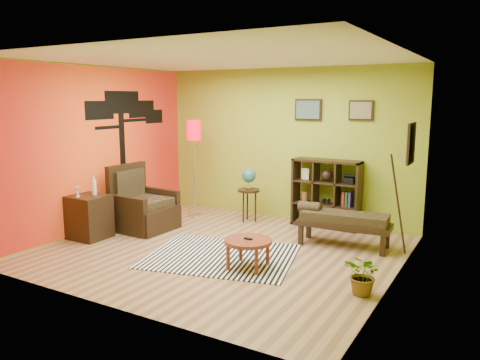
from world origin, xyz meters
The scene contains 11 objects.
ground centered at (0.00, 0.00, 0.00)m, with size 5.00×5.00×0.00m, color #A6805B.
room_shell centered at (-0.09, 0.01, 1.80)m, with size 5.04×4.54×2.82m.
zebra_rug centered at (0.15, -0.25, 0.01)m, with size 2.06×1.64×0.01m, color white.
coffee_table centered at (0.71, -0.45, 0.34)m, with size 0.64×0.64×0.42m.
armchair centered at (-1.83, 0.31, 0.34)m, with size 0.96×0.96×1.12m.
side_cabinet centered at (-2.20, -0.54, 0.36)m, with size 0.60×0.54×1.02m.
floor_lamp centered at (-1.55, 1.49, 1.50)m, with size 0.28×0.28×1.85m.
globe_table centered at (-0.46, 1.67, 0.75)m, with size 0.40×0.40×0.98m.
cube_shelf centered at (0.91, 2.03, 0.60)m, with size 1.20×0.35×1.20m.
bench centered at (1.49, 1.09, 0.41)m, with size 1.44×0.59×0.65m.
potted_plant centered at (2.30, -0.55, 0.19)m, with size 0.44×0.49×0.38m, color #26661E.
Camera 1 is at (3.61, -5.69, 2.25)m, focal length 35.00 mm.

